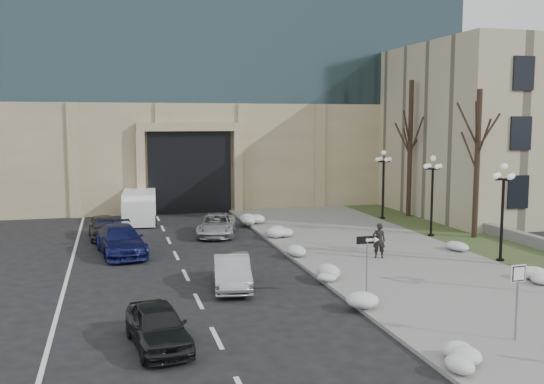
{
  "coord_description": "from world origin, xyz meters",
  "views": [
    {
      "loc": [
        -9.51,
        -12.03,
        6.73
      ],
      "look_at": [
        -2.45,
        14.49,
        3.5
      ],
      "focal_mm": 40.0,
      "sensor_mm": 36.0,
      "label": 1
    }
  ],
  "objects_px": {
    "car_e": "(103,227)",
    "pedestrian": "(379,241)",
    "one_way_sign": "(371,247)",
    "keep_sign": "(518,286)",
    "car_a": "(158,326)",
    "lamppost_c": "(432,185)",
    "car_c": "(121,240)",
    "car_b": "(232,272)",
    "lamppost_b": "(503,199)",
    "box_truck": "(139,207)",
    "car_d": "(216,225)",
    "lamppost_d": "(383,175)"
  },
  "relations": [
    {
      "from": "box_truck",
      "to": "car_a",
      "type": "bearing_deg",
      "value": -87.45
    },
    {
      "from": "keep_sign",
      "to": "lamppost_c",
      "type": "height_order",
      "value": "lamppost_c"
    },
    {
      "from": "car_b",
      "to": "box_truck",
      "type": "xyz_separation_m",
      "value": [
        -2.84,
        17.73,
        0.28
      ]
    },
    {
      "from": "keep_sign",
      "to": "lamppost_d",
      "type": "bearing_deg",
      "value": 70.68
    },
    {
      "from": "car_c",
      "to": "car_e",
      "type": "height_order",
      "value": "car_c"
    },
    {
      "from": "car_d",
      "to": "box_truck",
      "type": "relative_size",
      "value": 0.72
    },
    {
      "from": "lamppost_d",
      "to": "one_way_sign",
      "type": "bearing_deg",
      "value": -116.59
    },
    {
      "from": "lamppost_b",
      "to": "lamppost_c",
      "type": "relative_size",
      "value": 1.0
    },
    {
      "from": "car_e",
      "to": "lamppost_b",
      "type": "relative_size",
      "value": 0.83
    },
    {
      "from": "car_c",
      "to": "car_e",
      "type": "xyz_separation_m",
      "value": [
        -0.89,
        4.65,
        -0.06
      ]
    },
    {
      "from": "box_truck",
      "to": "lamppost_c",
      "type": "xyz_separation_m",
      "value": [
        16.06,
        -10.22,
        2.12
      ]
    },
    {
      "from": "car_d",
      "to": "car_e",
      "type": "distance_m",
      "value": 6.46
    },
    {
      "from": "lamppost_c",
      "to": "car_a",
      "type": "bearing_deg",
      "value": -141.34
    },
    {
      "from": "keep_sign",
      "to": "lamppost_b",
      "type": "bearing_deg",
      "value": 52.74
    },
    {
      "from": "box_truck",
      "to": "pedestrian",
      "type": "bearing_deg",
      "value": -50.33
    },
    {
      "from": "keep_sign",
      "to": "box_truck",
      "type": "bearing_deg",
      "value": 106.9
    },
    {
      "from": "car_a",
      "to": "car_e",
      "type": "bearing_deg",
      "value": 87.76
    },
    {
      "from": "car_a",
      "to": "lamppost_c",
      "type": "distance_m",
      "value": 21.41
    },
    {
      "from": "pedestrian",
      "to": "lamppost_c",
      "type": "xyz_separation_m",
      "value": [
        5.41,
        4.56,
        2.1
      ]
    },
    {
      "from": "car_e",
      "to": "lamppost_d",
      "type": "bearing_deg",
      "value": 2.1
    },
    {
      "from": "pedestrian",
      "to": "lamppost_d",
      "type": "xyz_separation_m",
      "value": [
        5.41,
        11.06,
        2.1
      ]
    },
    {
      "from": "keep_sign",
      "to": "car_b",
      "type": "bearing_deg",
      "value": 126.47
    },
    {
      "from": "car_c",
      "to": "keep_sign",
      "type": "bearing_deg",
      "value": -62.63
    },
    {
      "from": "pedestrian",
      "to": "keep_sign",
      "type": "height_order",
      "value": "keep_sign"
    },
    {
      "from": "car_a",
      "to": "pedestrian",
      "type": "relative_size",
      "value": 2.22
    },
    {
      "from": "pedestrian",
      "to": "one_way_sign",
      "type": "xyz_separation_m",
      "value": [
        -3.04,
        -5.8,
        1.03
      ]
    },
    {
      "from": "car_c",
      "to": "lamppost_b",
      "type": "distance_m",
      "value": 18.75
    },
    {
      "from": "car_e",
      "to": "one_way_sign",
      "type": "xyz_separation_m",
      "value": [
        9.91,
        -14.94,
        1.33
      ]
    },
    {
      "from": "lamppost_d",
      "to": "car_d",
      "type": "bearing_deg",
      "value": -167.21
    },
    {
      "from": "car_e",
      "to": "lamppost_d",
      "type": "relative_size",
      "value": 0.83
    },
    {
      "from": "car_a",
      "to": "box_truck",
      "type": "height_order",
      "value": "box_truck"
    },
    {
      "from": "car_d",
      "to": "lamppost_c",
      "type": "bearing_deg",
      "value": -3.86
    },
    {
      "from": "keep_sign",
      "to": "pedestrian",
      "type": "bearing_deg",
      "value": 82.37
    },
    {
      "from": "car_d",
      "to": "car_c",
      "type": "bearing_deg",
      "value": -131.32
    },
    {
      "from": "car_a",
      "to": "car_b",
      "type": "height_order",
      "value": "car_b"
    },
    {
      "from": "car_a",
      "to": "lamppost_c",
      "type": "bearing_deg",
      "value": 30.86
    },
    {
      "from": "lamppost_b",
      "to": "lamppost_c",
      "type": "height_order",
      "value": "same"
    },
    {
      "from": "car_b",
      "to": "one_way_sign",
      "type": "relative_size",
      "value": 1.67
    },
    {
      "from": "car_b",
      "to": "car_c",
      "type": "xyz_separation_m",
      "value": [
        -4.24,
        7.43,
        0.07
      ]
    },
    {
      "from": "car_b",
      "to": "car_d",
      "type": "relative_size",
      "value": 0.89
    },
    {
      "from": "one_way_sign",
      "to": "box_truck",
      "type": "bearing_deg",
      "value": 110.84
    },
    {
      "from": "car_c",
      "to": "pedestrian",
      "type": "height_order",
      "value": "pedestrian"
    },
    {
      "from": "one_way_sign",
      "to": "keep_sign",
      "type": "distance_m",
      "value": 5.94
    },
    {
      "from": "car_e",
      "to": "pedestrian",
      "type": "xyz_separation_m",
      "value": [
        12.94,
        -9.14,
        0.3
      ]
    },
    {
      "from": "one_way_sign",
      "to": "keep_sign",
      "type": "xyz_separation_m",
      "value": [
        2.32,
        -5.47,
        -0.2
      ]
    },
    {
      "from": "car_d",
      "to": "car_e",
      "type": "xyz_separation_m",
      "value": [
        -6.42,
        0.79,
        0.04
      ]
    },
    {
      "from": "car_a",
      "to": "lamppost_b",
      "type": "xyz_separation_m",
      "value": [
        16.61,
        6.79,
        2.43
      ]
    },
    {
      "from": "car_b",
      "to": "car_e",
      "type": "bearing_deg",
      "value": 121.09
    },
    {
      "from": "car_b",
      "to": "pedestrian",
      "type": "bearing_deg",
      "value": 28.69
    },
    {
      "from": "car_c",
      "to": "keep_sign",
      "type": "distance_m",
      "value": 19.44
    }
  ]
}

